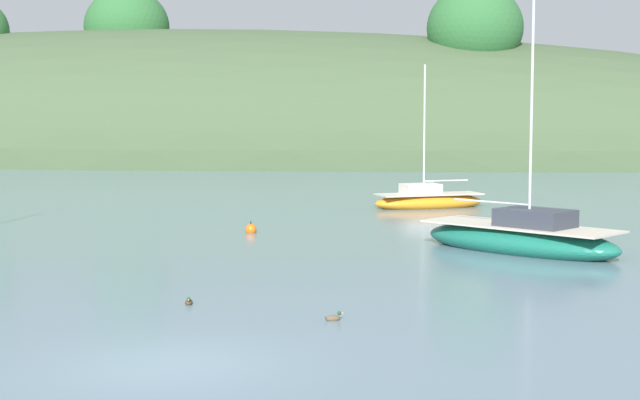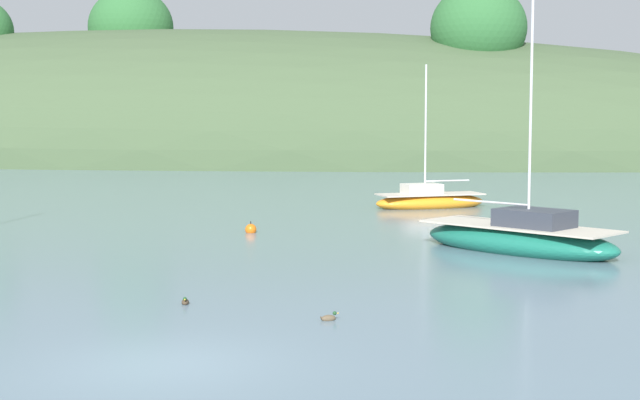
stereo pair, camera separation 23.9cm
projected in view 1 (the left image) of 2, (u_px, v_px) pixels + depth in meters
The scene contains 7 objects.
ground_plane at pixel (171, 365), 17.73m from camera, with size 400.00×400.00×0.00m, color slate.
far_shoreline_hill at pixel (138, 157), 92.77m from camera, with size 150.00×36.00×28.74m.
sailboat_blue_center at pixel (521, 238), 31.95m from camera, with size 7.29×6.29×9.49m.
sailboat_grey_yawl at pixel (428, 200), 46.33m from camera, with size 5.82×4.12×7.05m.
mooring_buoy_inner at pixel (251, 230), 36.80m from camera, with size 0.44×0.44×0.54m.
duck_lone_left at pixel (189, 302), 23.27m from camera, with size 0.25×0.42×0.24m.
duck_straggler at pixel (333, 318), 21.48m from camera, with size 0.41×0.31×0.24m.
Camera 1 is at (5.11, -16.83, 4.69)m, focal length 53.94 mm.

